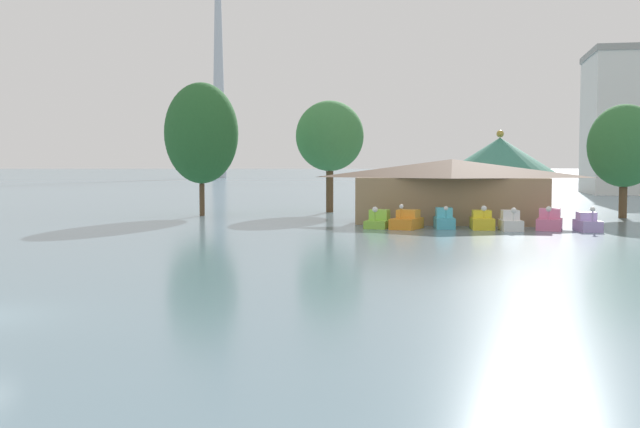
{
  "coord_description": "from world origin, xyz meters",
  "views": [
    {
      "loc": [
        14.31,
        -20.06,
        4.49
      ],
      "look_at": [
        5.9,
        26.23,
        1.51
      ],
      "focal_mm": 43.16,
      "sensor_mm": 36.0,
      "label": 1
    }
  ],
  "objects": [
    {
      "name": "pedal_boat_lime",
      "position": [
        8.61,
        35.02,
        0.51
      ],
      "size": [
        1.87,
        3.0,
        1.58
      ],
      "rotation": [
        0.0,
        0.0,
        -1.68
      ],
      "color": "#8CCC3F",
      "rests_on": "ground"
    },
    {
      "name": "pedal_boat_orange",
      "position": [
        10.66,
        34.53,
        0.54
      ],
      "size": [
        2.35,
        3.2,
        1.78
      ],
      "rotation": [
        0.0,
        0.0,
        -1.83
      ],
      "color": "orange",
      "rests_on": "ground"
    },
    {
      "name": "pedal_boat_cyan",
      "position": [
        13.26,
        35.55,
        0.58
      ],
      "size": [
        1.63,
        2.95,
        1.64
      ],
      "rotation": [
        0.0,
        0.0,
        -1.46
      ],
      "color": "#4CB7CC",
      "rests_on": "ground"
    },
    {
      "name": "pedal_boat_yellow",
      "position": [
        15.91,
        35.25,
        0.54
      ],
      "size": [
        1.73,
        2.85,
        1.71
      ],
      "rotation": [
        0.0,
        0.0,
        -1.49
      ],
      "color": "yellow",
      "rests_on": "ground"
    },
    {
      "name": "pedal_boat_white",
      "position": [
        17.83,
        34.39,
        0.56
      ],
      "size": [
        1.62,
        2.52,
        1.63
      ],
      "rotation": [
        0.0,
        0.0,
        -1.45
      ],
      "color": "white",
      "rests_on": "ground"
    },
    {
      "name": "pedal_boat_pink",
      "position": [
        20.51,
        35.31,
        0.59
      ],
      "size": [
        2.04,
        2.67,
        1.7
      ],
      "rotation": [
        0.0,
        0.0,
        -1.75
      ],
      "color": "pink",
      "rests_on": "ground"
    },
    {
      "name": "pedal_boat_lavender",
      "position": [
        22.96,
        34.78,
        0.53
      ],
      "size": [
        1.67,
        2.82,
        1.72
      ],
      "rotation": [
        0.0,
        0.0,
        -1.45
      ],
      "color": "#B299D8",
      "rests_on": "ground"
    },
    {
      "name": "boathouse",
      "position": [
        13.73,
        40.81,
        2.6
      ],
      "size": [
        15.47,
        7.62,
        4.97
      ],
      "color": "#9E7F5B",
      "rests_on": "ground"
    },
    {
      "name": "green_roof_pavilion",
      "position": [
        18.07,
        55.22,
        4.13
      ],
      "size": [
        10.49,
        10.49,
        7.84
      ],
      "color": "#993328",
      "rests_on": "ground"
    },
    {
      "name": "shoreline_tree_tall_left",
      "position": [
        -8.18,
        45.09,
        7.32
      ],
      "size": [
        6.51,
        6.51,
        11.78
      ],
      "color": "brown",
      "rests_on": "ground"
    },
    {
      "name": "shoreline_tree_mid",
      "position": [
        2.05,
        52.66,
        7.26
      ],
      "size": [
        6.5,
        6.5,
        10.66
      ],
      "color": "brown",
      "rests_on": "ground"
    },
    {
      "name": "shoreline_tree_right",
      "position": [
        28.05,
        48.9,
        6.13
      ],
      "size": [
        6.09,
        6.09,
        9.67
      ],
      "color": "brown",
      "rests_on": "ground"
    },
    {
      "name": "distant_broadcast_tower",
      "position": [
        -70.47,
        244.72,
        59.78
      ],
      "size": [
        8.51,
        8.51,
        153.99
      ],
      "color": "#B7BCC6",
      "rests_on": "ground"
    }
  ]
}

